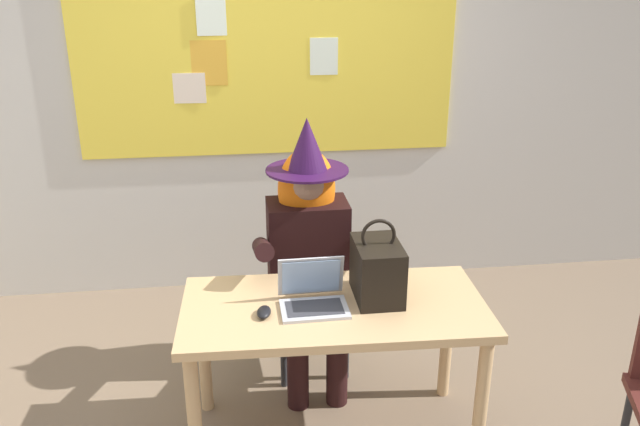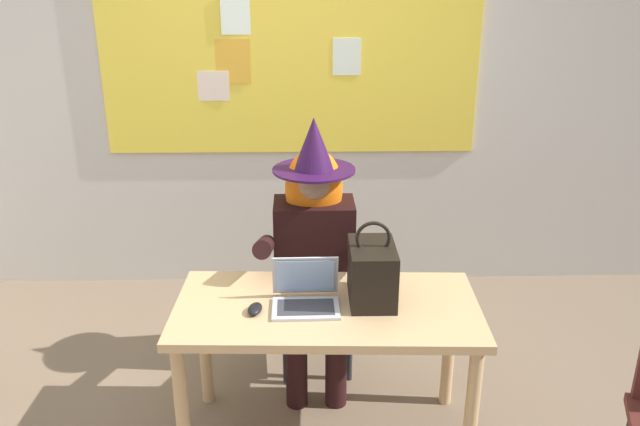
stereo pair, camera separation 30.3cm
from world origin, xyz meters
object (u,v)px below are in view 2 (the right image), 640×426
at_px(chair_at_desk, 313,277).
at_px(laptop, 306,295).
at_px(person_costumed, 314,239).
at_px(handbag, 372,272).
at_px(computer_mouse, 255,309).
at_px(desk_main, 327,324).

xyz_separation_m(chair_at_desk, laptop, (-0.04, -0.69, 0.26)).
height_order(chair_at_desk, laptop, laptop).
distance_m(chair_at_desk, laptop, 0.73).
height_order(chair_at_desk, person_costumed, person_costumed).
bearing_deg(person_costumed, handbag, 24.97).
xyz_separation_m(person_costumed, handbag, (0.25, -0.52, 0.06)).
xyz_separation_m(chair_at_desk, person_costumed, (0.01, -0.12, 0.28)).
bearing_deg(chair_at_desk, computer_mouse, -24.19).
xyz_separation_m(desk_main, handbag, (0.20, 0.05, 0.23)).
bearing_deg(handbag, desk_main, -166.44).
bearing_deg(laptop, person_costumed, 84.34).
distance_m(person_costumed, computer_mouse, 0.68).
height_order(desk_main, chair_at_desk, chair_at_desk).
bearing_deg(desk_main, laptop, 178.34).
relative_size(chair_at_desk, handbag, 2.38).
distance_m(chair_at_desk, handbag, 0.77).
height_order(desk_main, handbag, handbag).
distance_m(laptop, computer_mouse, 0.23).
height_order(chair_at_desk, computer_mouse, chair_at_desk).
relative_size(person_costumed, handbag, 3.75).
bearing_deg(chair_at_desk, person_costumed, -1.40).
height_order(chair_at_desk, handbag, handbag).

